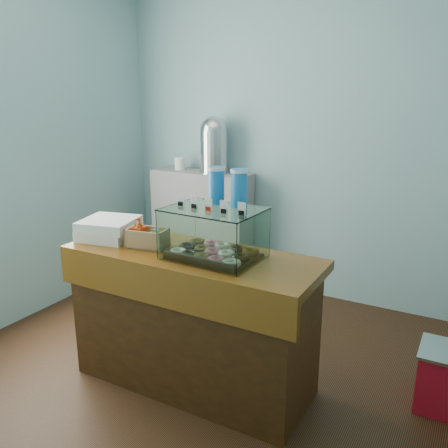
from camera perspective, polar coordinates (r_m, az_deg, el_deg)
The scene contains 8 objects.
ground at distance 3.48m, azimuth -1.32°, elevation -16.41°, with size 3.50×3.50×0.00m, color black.
room_shell at distance 2.94m, azimuth -1.01°, elevation 12.89°, with size 3.54×3.04×2.82m.
counter at distance 3.07m, azimuth -3.83°, elevation -11.33°, with size 1.60×0.60×0.90m.
back_shelf at distance 4.73m, azimuth -2.66°, elevation -0.28°, with size 1.00×0.32×1.10m, color gray.
display_case at distance 2.78m, azimuth -0.84°, elevation -0.70°, with size 0.56×0.42×0.52m.
condiment_crate at distance 3.02m, azimuth -9.40°, elevation -1.52°, with size 0.27×0.19×0.19m.
pastry_boxes at distance 3.25m, azimuth -13.64°, elevation -0.52°, with size 0.41×0.40×0.13m.
coffee_urn at distance 4.49m, azimuth -1.21°, elevation 9.67°, with size 0.29×0.29×0.53m.
Camera 1 is at (1.50, -2.53, 1.85)m, focal length 38.00 mm.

